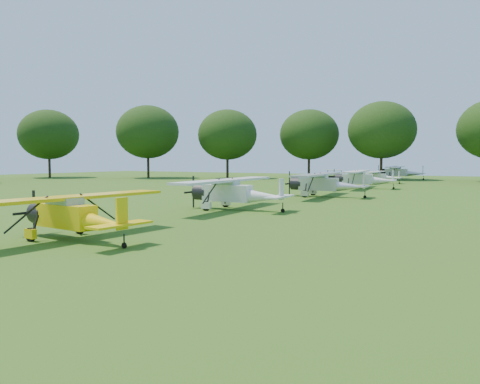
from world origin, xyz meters
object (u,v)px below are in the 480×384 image
object	(u,v)px
aircraft_3	(234,190)
aircraft_6	(378,176)
aircraft_5	(362,177)
aircraft_7	(400,171)
aircraft_2	(73,213)
aircraft_4	(324,182)
golf_cart	(334,179)

from	to	relation	value
aircraft_3	aircraft_6	distance (m)	39.62
aircraft_5	aircraft_6	world-z (taller)	aircraft_5
aircraft_3	aircraft_7	world-z (taller)	aircraft_7
aircraft_2	aircraft_5	distance (m)	40.02
aircraft_4	aircraft_7	distance (m)	40.73
aircraft_4	aircraft_5	distance (m)	13.52
aircraft_6	golf_cart	size ratio (longest dim) A/B	3.53
aircraft_3	aircraft_7	size ratio (longest dim) A/B	0.93
aircraft_3	aircraft_4	size ratio (longest dim) A/B	0.97
aircraft_2	aircraft_7	distance (m)	67.19
aircraft_6	golf_cart	xyz separation A→B (m)	(-4.70, -5.17, -0.40)
aircraft_5	golf_cart	bearing A→B (deg)	120.28
aircraft_2	aircraft_4	bearing A→B (deg)	92.35
aircraft_3	aircraft_5	xyz separation A→B (m)	(1.42, 26.68, 0.00)
aircraft_2	aircraft_5	xyz separation A→B (m)	(1.35, 39.99, 0.14)
aircraft_4	aircraft_6	xyz separation A→B (m)	(-1.33, 26.46, -0.26)
aircraft_5	aircraft_6	bearing A→B (deg)	88.38
aircraft_3	aircraft_5	size ratio (longest dim) A/B	0.99
aircraft_6	aircraft_5	bearing A→B (deg)	-86.21
aircraft_4	aircraft_6	world-z (taller)	aircraft_4
aircraft_6	aircraft_2	bearing A→B (deg)	-91.36
aircraft_4	aircraft_2	bearing A→B (deg)	-98.16
aircraft_2	aircraft_3	xyz separation A→B (m)	(-0.07, 13.31, 0.14)
aircraft_5	aircraft_7	xyz separation A→B (m)	(-0.91, 27.20, 0.09)
aircraft_6	aircraft_7	size ratio (longest dim) A/B	0.76
aircraft_5	aircraft_6	size ratio (longest dim) A/B	1.23
aircraft_7	aircraft_5	bearing A→B (deg)	-91.70
aircraft_7	golf_cart	size ratio (longest dim) A/B	4.64
aircraft_3	aircraft_7	distance (m)	53.89
aircraft_5	aircraft_7	bearing A→B (deg)	85.40
aircraft_2	aircraft_7	bearing A→B (deg)	95.37
aircraft_2	golf_cart	xyz separation A→B (m)	(-4.46, 47.76, -0.49)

